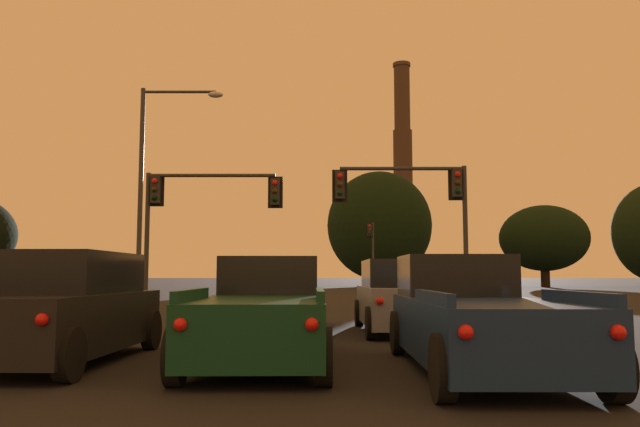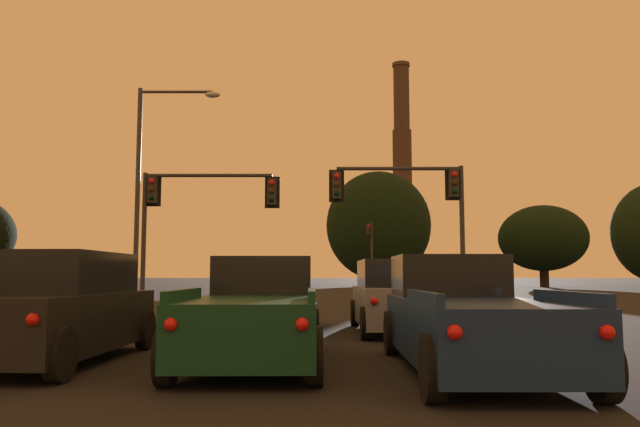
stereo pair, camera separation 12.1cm
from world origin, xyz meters
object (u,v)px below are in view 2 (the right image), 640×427
traffic_light_overhead_right (419,200)px  traffic_light_overhead_left (193,205)px  street_lamp (153,173)px  smokestack (405,195)px  pickup_truck_right_lane_second (469,318)px  suv_left_lane_second (60,309)px  pickup_truck_center_lane_second (260,314)px  traffic_light_far_right (372,246)px  suv_center_lane_front (276,296)px  suv_right_lane_front (398,297)px

traffic_light_overhead_right → traffic_light_overhead_left: (-8.68, 0.63, -0.12)m
street_lamp → smokestack: smokestack is taller
pickup_truck_right_lane_second → street_lamp: bearing=120.8°
suv_left_lane_second → pickup_truck_center_lane_second: 3.38m
suv_left_lane_second → pickup_truck_right_lane_second: 6.80m
traffic_light_overhead_left → smokestack: size_ratio=0.12×
suv_left_lane_second → traffic_light_far_right: traffic_light_far_right is taller
suv_center_lane_front → suv_left_lane_second: bearing=-117.9°
suv_right_lane_front → traffic_light_overhead_right: (1.70, 7.08, 3.38)m
suv_right_lane_front → smokestack: (14.28, 104.97, 16.28)m
traffic_light_far_right → smokestack: (11.91, 67.56, 13.24)m
traffic_light_far_right → suv_right_lane_front: bearing=-93.6°
suv_left_lane_second → traffic_light_overhead_left: 13.75m
pickup_truck_center_lane_second → pickup_truck_right_lane_second: bearing=-18.3°
pickup_truck_right_lane_second → traffic_light_overhead_right: traffic_light_overhead_right is taller
suv_left_lane_second → traffic_light_overhead_left: traffic_light_overhead_left is taller
traffic_light_overhead_right → smokestack: size_ratio=0.13×
suv_center_lane_front → traffic_light_far_right: bearing=79.6°
street_lamp → pickup_truck_right_lane_second: bearing=-59.6°
suv_left_lane_second → street_lamp: size_ratio=0.53×
traffic_light_far_right → traffic_light_overhead_left: (-9.34, -29.70, 0.22)m
suv_center_lane_front → pickup_truck_center_lane_second: suv_center_lane_front is taller
pickup_truck_center_lane_second → traffic_light_far_right: size_ratio=0.92×
suv_left_lane_second → traffic_light_far_right: (8.78, 43.04, 3.04)m
traffic_light_overhead_left → street_lamp: size_ratio=0.58×
suv_right_lane_front → traffic_light_overhead_right: 8.03m
suv_center_lane_front → street_lamp: size_ratio=0.53×
pickup_truck_center_lane_second → suv_right_lane_front: 6.17m
pickup_truck_center_lane_second → smokestack: size_ratio=0.13×
pickup_truck_center_lane_second → suv_center_lane_front: bearing=90.8°
pickup_truck_right_lane_second → traffic_light_far_right: 44.00m
traffic_light_overhead_left → suv_center_lane_front: bearing=-61.2°
traffic_light_far_right → smokestack: 69.87m
traffic_light_overhead_left → street_lamp: 3.25m
pickup_truck_right_lane_second → traffic_light_far_right: (2.03, 43.84, 3.13)m
suv_center_lane_front → pickup_truck_right_lane_second: suv_center_lane_front is taller
suv_right_lane_front → street_lamp: 14.09m
smokestack → traffic_light_far_right: bearing=-100.0°
pickup_truck_right_lane_second → traffic_light_overhead_left: bearing=117.7°
traffic_light_overhead_left → suv_left_lane_second: bearing=-87.6°
pickup_truck_center_lane_second → traffic_light_far_right: 43.24m
pickup_truck_right_lane_second → smokestack: smokestack is taller
suv_left_lane_second → street_lamp: street_lamp is taller
suv_right_lane_front → traffic_light_far_right: (2.37, 37.41, 3.04)m
pickup_truck_right_lane_second → traffic_light_overhead_right: size_ratio=0.99×
pickup_truck_right_lane_second → pickup_truck_center_lane_second: size_ratio=1.00×
pickup_truck_center_lane_second → traffic_light_overhead_right: size_ratio=0.99×
pickup_truck_right_lane_second → suv_right_lane_front: 6.44m
pickup_truck_center_lane_second → traffic_light_far_right: traffic_light_far_right is taller
suv_left_lane_second → traffic_light_far_right: 44.03m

